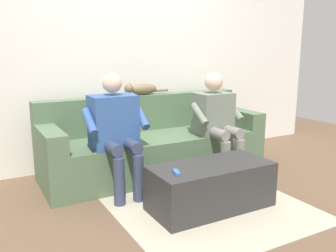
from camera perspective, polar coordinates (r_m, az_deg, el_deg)
name	(u,v)px	position (r m, az deg, el deg)	size (l,w,h in m)	color
ground_plane	(189,194)	(3.45, 3.37, -10.66)	(8.00, 8.00, 0.00)	brown
back_wall	(132,51)	(4.33, -5.75, 11.66)	(5.55, 0.06, 2.61)	silver
couch	(153,145)	(3.97, -2.31, -3.05)	(2.40, 0.80, 0.82)	#516B4C
coffee_table	(211,186)	(3.12, 6.75, -9.41)	(1.04, 0.49, 0.39)	#2D2D2D
person_left_seated	(216,117)	(3.88, 7.61, 1.35)	(0.53, 0.55, 1.09)	slate
person_right_seated	(116,127)	(3.34, -8.26, -0.13)	(0.57, 0.53, 1.12)	#335693
cat_on_backrest	(141,89)	(4.08, -4.25, 5.84)	(0.54, 0.13, 0.14)	#756047
remote_blue	(176,172)	(2.82, 1.35, -7.28)	(0.12, 0.04, 0.02)	#3860B7
floor_rug	(203,202)	(3.28, 5.47, -11.87)	(1.57, 1.72, 0.01)	#B7AD93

